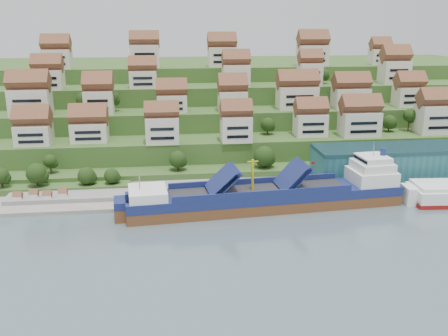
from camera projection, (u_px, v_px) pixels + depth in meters
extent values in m
plane|color=slate|center=(256.00, 209.00, 138.14)|extent=(300.00, 300.00, 0.00)
cube|color=gray|center=(311.00, 185.00, 154.35)|extent=(180.00, 14.00, 2.20)
cube|color=gray|center=(50.00, 201.00, 142.88)|extent=(45.00, 20.00, 1.00)
cube|color=#2D4C1E|center=(221.00, 134.00, 219.40)|extent=(260.00, 128.00, 4.00)
cube|color=#2D4C1E|center=(220.00, 124.00, 223.15)|extent=(260.00, 118.00, 11.00)
cube|color=#2D4C1E|center=(218.00, 113.00, 229.77)|extent=(260.00, 102.00, 18.00)
cube|color=#2D4C1E|center=(216.00, 103.00, 236.38)|extent=(260.00, 86.00, 25.00)
cube|color=#2D4C1E|center=(214.00, 94.00, 244.08)|extent=(260.00, 68.00, 31.00)
cube|color=silver|center=(34.00, 134.00, 163.26)|extent=(11.17, 8.66, 6.55)
cube|color=silver|center=(90.00, 132.00, 167.45)|extent=(11.94, 8.57, 6.36)
cube|color=silver|center=(162.00, 130.00, 164.44)|extent=(10.83, 7.03, 8.80)
cube|color=silver|center=(236.00, 129.00, 166.98)|extent=(10.03, 7.62, 8.63)
cube|color=silver|center=(310.00, 125.00, 175.41)|extent=(10.82, 7.73, 7.84)
cube|color=silver|center=(359.00, 124.00, 174.97)|extent=(13.37, 8.26, 8.56)
cube|color=silver|center=(435.00, 119.00, 178.88)|extent=(13.16, 8.31, 10.21)
cube|color=silver|center=(30.00, 102.00, 174.77)|extent=(13.69, 8.90, 9.25)
cube|color=silver|center=(99.00, 102.00, 179.17)|extent=(10.18, 8.98, 8.12)
cube|color=silver|center=(172.00, 103.00, 181.44)|extent=(10.74, 7.90, 6.27)
cube|color=silver|center=(232.00, 101.00, 183.08)|extent=(10.11, 8.56, 7.36)
cube|color=silver|center=(297.00, 97.00, 187.85)|extent=(14.77, 8.36, 8.38)
cube|color=silver|center=(350.00, 98.00, 189.64)|extent=(13.19, 8.18, 7.51)
cube|color=silver|center=(408.00, 97.00, 193.00)|extent=(10.60, 8.04, 7.50)
cube|color=silver|center=(49.00, 79.00, 188.05)|extent=(10.89, 7.86, 7.36)
cube|color=silver|center=(143.00, 79.00, 192.22)|extent=(10.33, 7.30, 6.64)
cube|color=silver|center=(236.00, 75.00, 196.71)|extent=(10.42, 7.79, 8.44)
cube|color=silver|center=(310.00, 74.00, 198.23)|extent=(8.93, 7.14, 8.94)
cube|color=silver|center=(394.00, 72.00, 205.67)|extent=(11.08, 8.47, 9.25)
cube|color=silver|center=(57.00, 59.00, 203.65)|extent=(11.13, 8.03, 7.83)
cube|color=silver|center=(145.00, 56.00, 208.33)|extent=(11.77, 7.51, 9.38)
cube|color=silver|center=(222.00, 57.00, 212.76)|extent=(11.60, 8.15, 8.22)
cube|color=silver|center=(312.00, 55.00, 216.73)|extent=(12.57, 8.73, 8.77)
cube|color=silver|center=(380.00, 57.00, 223.52)|extent=(8.64, 7.05, 6.80)
ellipsoid|color=#233F15|center=(50.00, 161.00, 155.61)|extent=(4.23, 4.23, 4.23)
ellipsoid|color=#233F15|center=(264.00, 156.00, 161.56)|extent=(6.72, 6.72, 6.72)
ellipsoid|color=#233F15|center=(178.00, 159.00, 158.59)|extent=(5.45, 5.45, 5.45)
ellipsoid|color=#233F15|center=(389.00, 122.00, 181.37)|extent=(5.18, 5.18, 5.18)
ellipsoid|color=#233F15|center=(410.00, 115.00, 181.54)|extent=(4.79, 4.79, 4.79)
ellipsoid|color=#233F15|center=(268.00, 124.00, 176.80)|extent=(5.02, 5.02, 5.02)
ellipsoid|color=#233F15|center=(339.00, 92.00, 193.15)|extent=(5.27, 5.27, 5.27)
ellipsoid|color=#233F15|center=(84.00, 100.00, 182.24)|extent=(5.86, 5.86, 5.86)
ellipsoid|color=#233F15|center=(112.00, 98.00, 181.83)|extent=(5.00, 5.00, 5.00)
ellipsoid|color=#233F15|center=(239.00, 69.00, 199.51)|extent=(6.96, 6.96, 6.96)
ellipsoid|color=#233F15|center=(303.00, 70.00, 205.34)|extent=(4.31, 4.31, 4.31)
ellipsoid|color=#233F15|center=(323.00, 75.00, 204.92)|extent=(4.97, 4.97, 4.97)
ellipsoid|color=#233F15|center=(1.00, 176.00, 146.16)|extent=(4.80, 4.80, 4.80)
ellipsoid|color=#233F15|center=(36.00, 173.00, 147.21)|extent=(6.02, 6.02, 6.02)
ellipsoid|color=#233F15|center=(86.00, 176.00, 149.19)|extent=(5.27, 5.27, 5.27)
ellipsoid|color=#233F15|center=(112.00, 176.00, 150.10)|extent=(4.60, 4.60, 4.60)
cube|color=#266369|center=(409.00, 161.00, 158.12)|extent=(60.00, 15.00, 10.00)
cylinder|color=gray|center=(310.00, 175.00, 147.91)|extent=(0.16, 0.16, 8.00)
cube|color=maroon|center=(313.00, 163.00, 146.95)|extent=(1.20, 0.05, 0.80)
cube|color=white|center=(18.00, 199.00, 139.62)|extent=(2.40, 2.20, 2.20)
cube|color=white|center=(34.00, 197.00, 141.49)|extent=(2.40, 2.20, 2.20)
cube|color=white|center=(48.00, 198.00, 140.52)|extent=(2.40, 2.20, 2.20)
cube|color=white|center=(63.00, 196.00, 142.40)|extent=(2.40, 2.20, 2.20)
cube|color=brown|center=(266.00, 205.00, 138.61)|extent=(77.12, 18.12, 4.90)
cube|color=navy|center=(266.00, 194.00, 137.69)|extent=(77.13, 18.24, 2.55)
cube|color=white|center=(148.00, 193.00, 130.78)|extent=(10.70, 11.95, 2.55)
cube|color=#262628|center=(259.00, 190.00, 136.95)|extent=(49.64, 14.06, 0.29)
cube|color=navy|center=(221.00, 181.00, 133.93)|extent=(8.22, 11.39, 6.77)
cube|color=navy|center=(290.00, 176.00, 137.69)|extent=(7.85, 11.36, 7.16)
cylinder|color=yellow|center=(253.00, 175.00, 135.34)|extent=(0.74, 0.74, 8.82)
cube|color=white|center=(371.00, 176.00, 142.82)|extent=(12.65, 12.11, 3.92)
cube|color=white|center=(372.00, 166.00, 141.92)|extent=(10.60, 10.78, 2.45)
cube|color=white|center=(373.00, 159.00, 141.33)|extent=(8.55, 9.44, 1.76)
cylinder|color=navy|center=(383.00, 152.00, 141.36)|extent=(1.69, 1.69, 2.15)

